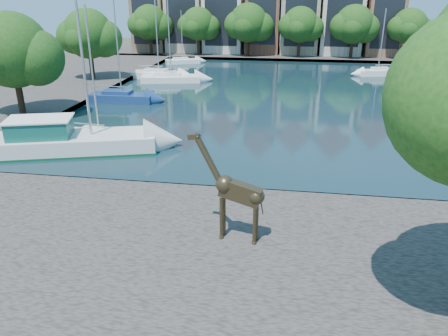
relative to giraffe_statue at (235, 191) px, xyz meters
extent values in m
plane|color=#38332B|center=(0.79, 5.10, -2.67)|extent=(160.00, 160.00, 0.00)
cube|color=black|center=(0.79, 29.10, -2.63)|extent=(38.00, 50.00, 0.08)
cube|color=#4F4844|center=(0.79, -1.90, -2.42)|extent=(50.00, 14.00, 0.50)
cube|color=#4F4844|center=(0.79, 61.10, -2.42)|extent=(60.00, 16.00, 0.50)
cube|color=#4F4844|center=(-24.21, 29.10, -2.42)|extent=(14.00, 52.00, 0.50)
cube|color=brown|center=(-22.21, 61.10, 3.33)|extent=(5.39, 9.00, 11.00)
cube|color=black|center=(-22.21, 56.62, 3.33)|extent=(4.40, 0.05, 8.25)
cube|color=#BAA88F|center=(-16.21, 61.10, 4.08)|extent=(5.88, 9.00, 12.50)
cube|color=black|center=(-16.21, 56.62, 4.08)|extent=(4.80, 0.05, 9.38)
cube|color=silver|center=(-9.71, 61.10, 3.08)|extent=(6.37, 9.00, 10.50)
cube|color=black|center=(-9.71, 56.62, 3.08)|extent=(5.20, 0.05, 7.88)
cube|color=brown|center=(-3.21, 61.10, 4.33)|extent=(5.39, 9.00, 13.00)
cube|color=black|center=(-3.21, 56.62, 4.33)|extent=(4.40, 0.05, 9.75)
cube|color=tan|center=(2.79, 61.10, 3.58)|extent=(5.88, 9.00, 11.50)
cube|color=black|center=(2.79, 56.62, 3.58)|extent=(4.80, 0.05, 8.62)
cube|color=beige|center=(9.29, 61.10, 3.83)|extent=(6.37, 9.00, 12.00)
cube|color=black|center=(9.29, 56.62, 3.83)|extent=(5.20, 0.05, 9.00)
cube|color=brown|center=(15.79, 61.10, 3.08)|extent=(5.39, 9.00, 10.50)
cube|color=black|center=(15.79, 56.62, 3.08)|extent=(4.40, 0.05, 7.88)
cylinder|color=#332114|center=(-21.21, 55.60, -0.57)|extent=(0.50, 0.50, 3.20)
sphere|color=#123F12|center=(-21.21, 55.60, 2.71)|extent=(5.60, 5.60, 5.60)
sphere|color=#123F12|center=(-19.53, 55.90, 2.15)|extent=(4.20, 4.20, 4.20)
sphere|color=#123F12|center=(-22.75, 55.20, 2.43)|extent=(3.92, 3.92, 3.92)
cylinder|color=#332114|center=(-13.21, 55.60, -0.57)|extent=(0.50, 0.50, 3.20)
sphere|color=#123F12|center=(-13.21, 55.60, 2.59)|extent=(5.20, 5.20, 5.20)
sphere|color=#123F12|center=(-11.65, 55.90, 2.07)|extent=(3.90, 3.90, 3.90)
sphere|color=#123F12|center=(-14.64, 55.20, 2.33)|extent=(3.64, 3.64, 3.64)
cylinder|color=#332114|center=(-5.21, 55.60, -0.57)|extent=(0.50, 0.50, 3.20)
sphere|color=#123F12|center=(-5.21, 55.60, 2.83)|extent=(6.00, 6.00, 6.00)
sphere|color=#123F12|center=(-3.41, 55.90, 2.23)|extent=(4.50, 4.50, 4.50)
sphere|color=#123F12|center=(-6.86, 55.20, 2.53)|extent=(4.20, 4.20, 4.20)
cylinder|color=#332114|center=(2.79, 55.60, -0.57)|extent=(0.50, 0.50, 3.20)
sphere|color=#123F12|center=(2.79, 55.60, 2.65)|extent=(5.40, 5.40, 5.40)
sphere|color=#123F12|center=(4.41, 55.90, 2.11)|extent=(4.05, 4.05, 4.05)
sphere|color=#123F12|center=(1.30, 55.20, 2.38)|extent=(3.78, 3.78, 3.78)
cylinder|color=#332114|center=(10.79, 55.60, -0.57)|extent=(0.50, 0.50, 3.20)
sphere|color=#123F12|center=(10.79, 55.60, 2.77)|extent=(5.80, 5.80, 5.80)
sphere|color=#123F12|center=(12.53, 55.90, 2.19)|extent=(4.35, 4.35, 4.35)
sphere|color=#123F12|center=(9.19, 55.20, 2.48)|extent=(4.06, 4.06, 4.06)
cylinder|color=#332114|center=(18.79, 55.60, -0.57)|extent=(0.50, 0.50, 3.20)
sphere|color=#123F12|center=(18.79, 55.60, 2.59)|extent=(5.20, 5.20, 5.20)
sphere|color=#123F12|center=(20.35, 55.90, 2.07)|extent=(3.90, 3.90, 3.90)
sphere|color=#123F12|center=(17.36, 55.20, 2.33)|extent=(3.64, 3.64, 3.64)
cylinder|color=#332114|center=(-20.21, 17.10, -0.47)|extent=(0.54, 0.54, 3.40)
sphere|color=#123F12|center=(-20.21, 17.10, 3.03)|extent=(6.00, 6.00, 6.00)
sphere|color=#123F12|center=(-18.41, 17.40, 2.43)|extent=(4.50, 4.50, 4.50)
cylinder|color=#332114|center=(-21.21, 33.10, -0.47)|extent=(0.54, 0.54, 3.40)
sphere|color=#123F12|center=(-21.21, 33.10, 2.91)|extent=(5.60, 5.60, 5.60)
sphere|color=#123F12|center=(-19.53, 33.40, 2.35)|extent=(4.20, 4.20, 4.20)
sphere|color=#123F12|center=(-22.75, 32.70, 2.63)|extent=(3.92, 3.92, 3.92)
cylinder|color=#392F1C|center=(-0.52, -0.11, -1.25)|extent=(0.14, 0.14, 1.83)
cylinder|color=#392F1C|center=(-0.46, 0.27, -1.25)|extent=(0.14, 0.14, 1.83)
cylinder|color=#392F1C|center=(0.86, -0.33, -1.25)|extent=(0.14, 0.14, 1.83)
cylinder|color=#392F1C|center=(0.92, 0.05, -1.25)|extent=(0.14, 0.14, 1.83)
cube|color=#392F1C|center=(0.24, -0.04, -0.03)|extent=(1.83, 0.75, 1.07)
cylinder|color=#392F1C|center=(-1.05, 0.16, 1.17)|extent=(1.20, 0.44, 1.90)
cube|color=#392F1C|center=(-1.67, 0.26, 2.10)|extent=(0.53, 0.23, 0.29)
cube|color=silver|center=(-12.21, 10.07, -1.89)|extent=(11.36, 6.24, 1.39)
cube|color=#124F45|center=(-14.05, 9.51, -0.98)|extent=(4.38, 3.42, 1.29)
cylinder|color=#B2B2B7|center=(-10.99, 10.44, 3.84)|extent=(0.17, 0.17, 10.71)
cube|color=silver|center=(-11.21, 12.06, -2.13)|extent=(5.24, 2.33, 0.90)
cube|color=silver|center=(-11.21, 12.06, -1.83)|extent=(2.34, 1.48, 0.50)
cylinder|color=#B2B2B7|center=(-11.21, 12.06, 2.37)|extent=(0.12, 0.12, 8.51)
cube|color=navy|center=(-14.21, 24.16, -2.09)|extent=(6.22, 2.25, 0.99)
cube|color=navy|center=(-14.21, 24.16, -1.76)|extent=(2.73, 1.55, 0.55)
cylinder|color=#B2B2B7|center=(-14.21, 24.16, 3.59)|extent=(0.13, 0.13, 10.82)
cube|color=white|center=(-12.18, 34.68, -2.13)|extent=(7.29, 3.83, 0.91)
cube|color=white|center=(-12.18, 34.68, -1.83)|extent=(3.32, 2.30, 0.51)
cylinder|color=#B2B2B7|center=(-12.18, 34.68, 3.46)|extent=(0.12, 0.12, 10.67)
cube|color=white|center=(-14.21, 36.57, -2.07)|extent=(6.60, 2.58, 1.03)
cube|color=white|center=(-14.21, 36.57, -1.73)|extent=(2.92, 1.73, 0.57)
cylinder|color=#B2B2B7|center=(-14.21, 36.57, 3.12)|extent=(0.14, 0.14, 9.80)
cube|color=white|center=(-14.21, 48.75, -2.19)|extent=(5.30, 3.63, 0.79)
cube|color=white|center=(-14.21, 48.75, -1.93)|extent=(2.50, 2.01, 0.44)
cylinder|color=#B2B2B7|center=(-14.21, 48.75, 1.47)|extent=(0.11, 0.11, 6.88)
cube|color=navy|center=(15.79, 25.99, -2.15)|extent=(6.44, 4.12, 0.87)
cube|color=navy|center=(15.79, 25.99, -1.87)|extent=(3.01, 2.32, 0.48)
cube|color=silver|center=(15.79, 27.42, -2.16)|extent=(5.44, 2.55, 0.85)
cube|color=silver|center=(15.79, 27.42, -1.88)|extent=(2.45, 1.59, 0.47)
cube|color=white|center=(12.79, 42.71, -2.12)|extent=(5.22, 2.88, 0.93)
cube|color=white|center=(12.79, 42.71, -1.81)|extent=(2.40, 1.70, 0.52)
cylinder|color=#B2B2B7|center=(12.79, 42.71, 1.81)|extent=(0.12, 0.12, 7.35)
camera|label=1|loc=(2.00, -15.64, 7.38)|focal=35.00mm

